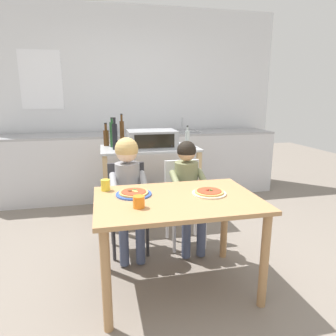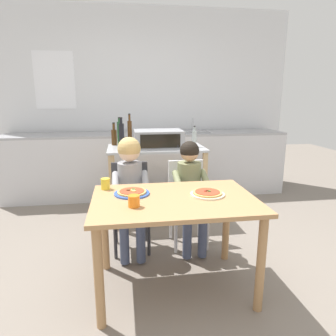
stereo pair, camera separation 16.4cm
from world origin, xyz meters
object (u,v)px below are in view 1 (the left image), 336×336
(dining_table, at_px, (177,212))
(drinking_cup_orange, at_px, (139,202))
(kitchen_island_cart, at_px, (150,170))
(bottle_squat_spirits, at_px, (122,132))
(toaster_oven, at_px, (152,139))
(child_in_olive_shirt, at_px, (188,183))
(bottle_tall_green_wine, at_px, (187,138))
(bottle_clear_vinegar, at_px, (106,137))
(bottle_slim_sauce, at_px, (115,136))
(drinking_cup_yellow, at_px, (105,185))
(pizza_plate_blue_rimmed, at_px, (134,193))
(bottle_dark_olive_oil, at_px, (112,134))
(dining_chair_left, at_px, (128,200))
(child_in_grey_shirt, at_px, (128,181))
(dining_chair_right, at_px, (184,196))
(pizza_plate_cream, at_px, (209,193))

(dining_table, bearing_deg, drinking_cup_orange, -155.35)
(kitchen_island_cart, height_order, bottle_squat_spirits, bottle_squat_spirits)
(toaster_oven, relative_size, child_in_olive_shirt, 0.54)
(kitchen_island_cart, relative_size, drinking_cup_orange, 14.05)
(dining_table, relative_size, drinking_cup_orange, 14.82)
(bottle_tall_green_wine, bearing_deg, bottle_clear_vinegar, 163.97)
(toaster_oven, bearing_deg, bottle_tall_green_wine, -3.42)
(bottle_slim_sauce, height_order, drinking_cup_yellow, bottle_slim_sauce)
(bottle_clear_vinegar, distance_m, dining_table, 1.73)
(kitchen_island_cart, height_order, bottle_slim_sauce, bottle_slim_sauce)
(bottle_squat_spirits, xyz_separation_m, bottle_slim_sauce, (-0.10, -0.29, -0.01))
(bottle_squat_spirits, bearing_deg, pizza_plate_blue_rimmed, -91.33)
(dining_table, bearing_deg, bottle_dark_olive_oil, 104.12)
(dining_chair_left, relative_size, drinking_cup_yellow, 9.37)
(drinking_cup_yellow, bearing_deg, bottle_squat_spirits, 80.16)
(bottle_tall_green_wine, bearing_deg, child_in_grey_shirt, -134.36)
(bottle_tall_green_wine, distance_m, pizza_plate_blue_rimmed, 1.48)
(toaster_oven, height_order, dining_chair_left, toaster_oven)
(dining_chair_right, relative_size, child_in_grey_shirt, 0.76)
(bottle_dark_olive_oil, bearing_deg, dining_table, -75.88)
(bottle_clear_vinegar, height_order, bottle_squat_spirits, bottle_squat_spirits)
(bottle_clear_vinegar, height_order, drinking_cup_orange, bottle_clear_vinegar)
(dining_chair_right, bearing_deg, bottle_squat_spirits, 118.91)
(bottle_squat_spirits, xyz_separation_m, dining_chair_left, (-0.04, -0.94, -0.53))
(bottle_slim_sauce, bearing_deg, kitchen_island_cart, 10.60)
(toaster_oven, xyz_separation_m, dining_chair_left, (-0.35, -0.70, -0.47))
(bottle_dark_olive_oil, distance_m, dining_chair_right, 1.16)
(dining_chair_right, xyz_separation_m, child_in_olive_shirt, (-0.00, -0.12, 0.17))
(dining_chair_right, xyz_separation_m, drinking_cup_yellow, (-0.75, -0.42, 0.28))
(bottle_squat_spirits, relative_size, child_in_olive_shirt, 0.37)
(bottle_tall_green_wine, height_order, dining_table, bottle_tall_green_wine)
(bottle_squat_spirits, distance_m, dining_chair_left, 1.08)
(bottle_dark_olive_oil, height_order, pizza_plate_cream, bottle_dark_olive_oil)
(kitchen_island_cart, height_order, child_in_olive_shirt, child_in_olive_shirt)
(pizza_plate_cream, bearing_deg, bottle_slim_sauce, 114.97)
(bottle_clear_vinegar, bearing_deg, dining_chair_left, -80.68)
(dining_chair_right, bearing_deg, kitchen_island_cart, 107.34)
(dining_chair_left, relative_size, drinking_cup_orange, 10.26)
(bottle_dark_olive_oil, relative_size, pizza_plate_cream, 1.34)
(drinking_cup_orange, bearing_deg, kitchen_island_cart, 78.26)
(bottle_clear_vinegar, bearing_deg, bottle_squat_spirits, 1.70)
(kitchen_island_cart, bearing_deg, dining_table, -91.22)
(bottle_dark_olive_oil, bearing_deg, pizza_plate_cream, -66.95)
(pizza_plate_blue_rimmed, bearing_deg, toaster_oven, 74.44)
(bottle_dark_olive_oil, bearing_deg, bottle_slim_sauce, -83.07)
(bottle_squat_spirits, distance_m, dining_table, 1.71)
(dining_chair_right, distance_m, drinking_cup_orange, 1.04)
(toaster_oven, bearing_deg, dining_chair_right, -73.90)
(child_in_grey_shirt, relative_size, drinking_cup_yellow, 12.27)
(bottle_tall_green_wine, xyz_separation_m, dining_chair_right, (-0.22, -0.66, -0.47))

